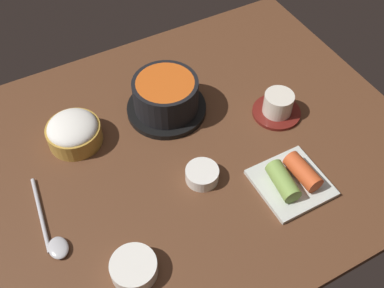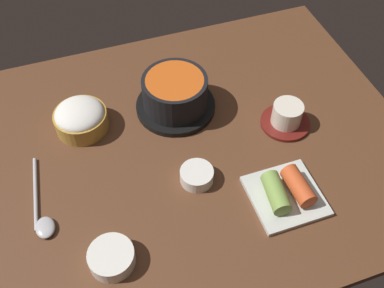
{
  "view_description": "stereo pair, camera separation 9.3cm",
  "coord_description": "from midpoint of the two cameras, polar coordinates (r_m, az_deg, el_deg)",
  "views": [
    {
      "loc": [
        -25.72,
        -53.68,
        77.65
      ],
      "look_at": [
        2.0,
        -2.0,
        5.0
      ],
      "focal_mm": 42.24,
      "sensor_mm": 36.0,
      "label": 1
    },
    {
      "loc": [
        -17.18,
        -57.43,
        77.65
      ],
      "look_at": [
        2.0,
        -2.0,
        5.0
      ],
      "focal_mm": 42.24,
      "sensor_mm": 36.0,
      "label": 2
    }
  ],
  "objects": [
    {
      "name": "dining_table",
      "position": [
        0.97,
        1.24,
        -1.09
      ],
      "size": [
        100.0,
        76.0,
        2.0
      ],
      "primitive_type": "cube",
      "color": "#56331E",
      "rests_on": "ground"
    },
    {
      "name": "kimchi_plate",
      "position": [
        0.91,
        14.75,
        -6.12
      ],
      "size": [
        13.62,
        13.62,
        4.67
      ],
      "color": "silver",
      "rests_on": "dining_table"
    },
    {
      "name": "rice_bowl",
      "position": [
        1.0,
        -11.34,
        3.13
      ],
      "size": [
        11.58,
        11.58,
        6.33
      ],
      "color": "#B78C38",
      "rests_on": "dining_table"
    },
    {
      "name": "banchan_cup_center",
      "position": [
        0.9,
        3.56,
        -4.15
      ],
      "size": [
        6.77,
        6.77,
        2.84
      ],
      "color": "white",
      "rests_on": "dining_table"
    },
    {
      "name": "tea_cup_with_saucer",
      "position": [
        1.02,
        14.43,
        3.26
      ],
      "size": [
        10.96,
        10.96,
        5.75
      ],
      "color": "maroon",
      "rests_on": "dining_table"
    },
    {
      "name": "stone_pot",
      "position": [
        1.01,
        0.5,
        6.11
      ],
      "size": [
        18.05,
        18.05,
        8.75
      ],
      "color": "black",
      "rests_on": "dining_table"
    },
    {
      "name": "spoon",
      "position": [
        0.9,
        -15.63,
        -8.86
      ],
      "size": [
        3.88,
        19.46,
        1.35
      ],
      "color": "#B7B7BC",
      "rests_on": "dining_table"
    },
    {
      "name": "side_bowl_near",
      "position": [
        0.82,
        -6.85,
        -14.26
      ],
      "size": [
        8.26,
        8.26,
        3.19
      ],
      "color": "white",
      "rests_on": "dining_table"
    }
  ]
}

